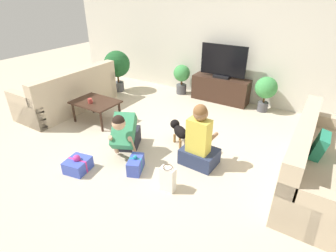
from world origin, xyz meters
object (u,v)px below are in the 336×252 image
at_px(tv_console, 220,89).
at_px(potted_plant_back_left, 182,76).
at_px(potted_plant_corner_left, 117,65).
at_px(sofa_left, 70,95).
at_px(mug, 90,101).
at_px(gift_box_a, 78,165).
at_px(potted_plant_back_right, 266,89).
at_px(coffee_table, 96,104).
at_px(person_kneeling, 126,133).
at_px(gift_box_b, 136,165).
at_px(tv, 223,63).
at_px(gift_bag_a, 168,179).
at_px(dog, 179,130).
at_px(person_sitting, 199,143).
at_px(sofa_right, 321,167).

xyz_separation_m(tv_console, potted_plant_back_left, (-0.99, -0.05, 0.16)).
xyz_separation_m(potted_plant_corner_left, potted_plant_back_left, (1.45, 0.67, -0.21)).
distance_m(sofa_left, mug, 0.98).
xyz_separation_m(gift_box_a, mug, (-0.92, 1.18, 0.37)).
relative_size(potted_plant_back_right, gift_box_a, 1.96).
xyz_separation_m(coffee_table, potted_plant_back_left, (0.65, 2.22, 0.07)).
distance_m(person_kneeling, gift_box_b, 0.57).
distance_m(potted_plant_back_left, gift_box_b, 3.24).
bearing_deg(coffee_table, gift_box_b, -27.68).
xyz_separation_m(coffee_table, tv_console, (1.64, 2.27, -0.10)).
bearing_deg(potted_plant_back_right, person_kneeling, -117.38).
height_order(tv, gift_bag_a, tv).
relative_size(tv_console, person_kneeling, 1.53).
distance_m(potted_plant_back_right, potted_plant_back_left, 1.99).
relative_size(sofa_left, person_kneeling, 2.47).
xyz_separation_m(tv_console, potted_plant_back_right, (0.99, -0.05, 0.21)).
xyz_separation_m(potted_plant_back_right, person_kneeling, (-1.43, -2.77, -0.14)).
distance_m(coffee_table, tv, 2.85).
xyz_separation_m(potted_plant_back_right, dog, (-0.88, -2.08, -0.24)).
xyz_separation_m(person_kneeling, gift_box_a, (-0.30, -0.74, -0.25)).
bearing_deg(tv_console, tv, 0.00).
xyz_separation_m(person_sitting, gift_box_a, (-1.40, -1.06, -0.27)).
bearing_deg(tv, person_sitting, -74.98).
bearing_deg(person_kneeling, gift_bag_a, -47.04).
relative_size(gift_box_b, gift_bag_a, 1.05).
xyz_separation_m(sofa_right, potted_plant_back_right, (-1.23, 2.06, 0.18)).
height_order(person_kneeling, gift_box_b, person_kneeling).
xyz_separation_m(coffee_table, potted_plant_back_right, (2.64, 2.22, 0.11)).
height_order(person_sitting, gift_box_a, person_sitting).
relative_size(sofa_left, sofa_right, 1.00).
relative_size(tv_console, gift_box_a, 3.37).
relative_size(sofa_right, tv_console, 1.61).
bearing_deg(gift_bag_a, sofa_left, 160.86).
distance_m(tv, mug, 2.93).
height_order(tv, gift_box_a, tv).
height_order(dog, gift_box_a, dog).
xyz_separation_m(tv_console, gift_box_a, (-0.74, -3.55, -0.18)).
relative_size(tv_console, dog, 2.68).
bearing_deg(gift_bag_a, potted_plant_back_left, 116.44).
distance_m(coffee_table, gift_box_a, 1.60).
xyz_separation_m(potted_plant_corner_left, gift_box_b, (2.42, -2.40, -0.55)).
bearing_deg(sofa_left, person_sitting, 83.40).
bearing_deg(sofa_right, gift_box_b, 114.20).
height_order(potted_plant_corner_left, mug, potted_plant_corner_left).
distance_m(person_kneeling, gift_bag_a, 1.11).
xyz_separation_m(sofa_left, potted_plant_corner_left, (0.15, 1.39, 0.35)).
distance_m(sofa_right, person_kneeling, 2.75).
relative_size(coffee_table, mug, 7.17).
bearing_deg(potted_plant_back_left, potted_plant_corner_left, -155.09).
bearing_deg(sofa_left, sofa_right, 90.04).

